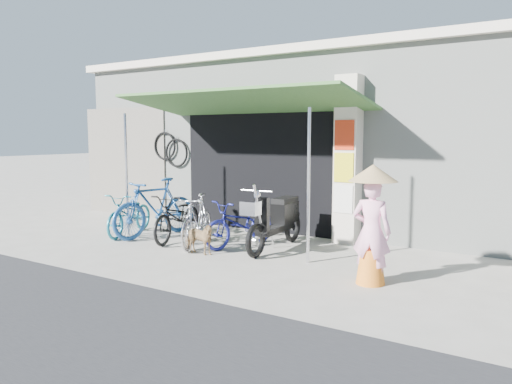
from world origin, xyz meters
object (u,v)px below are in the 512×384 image
Objects in this scene: bike_blue at (155,208)px; moped at (277,220)px; bike_black at (178,217)px; bike_silver at (197,220)px; nun at (372,224)px; street_dog at (198,238)px; bike_teal at (130,214)px; bike_navy at (241,223)px.

moped is at bearing 18.82° from bike_blue.
bike_black is 0.64m from bike_silver.
bike_blue is at bearing -13.23° from nun.
street_dog is at bearing -12.03° from bike_blue.
bike_teal is 2.23m from street_dog.
bike_teal is 0.82× the size of moped.
bike_navy is at bearing -4.25° from bike_black.
bike_navy is (1.88, 0.17, -0.15)m from bike_blue.
bike_teal is at bearing -158.72° from bike_navy.
bike_teal is 1.75m from bike_silver.
bike_blue is 1.23m from bike_silver.
nun is at bearing -23.40° from bike_teal.
bike_blue is 0.97× the size of moped.
street_dog is (0.41, -0.48, -0.19)m from bike_silver.
street_dog is 0.40× the size of nun.
bike_silver reaches higher than street_dog.
bike_silver is (0.61, -0.19, 0.02)m from bike_black.
bike_blue reaches higher than bike_navy.
bike_blue reaches higher than moped.
bike_silver is (1.21, -0.22, -0.10)m from bike_blue.
bike_black is at bearing -172.48° from moped.
bike_blue is 1.89m from bike_navy.
bike_blue is 1.78m from street_dog.
bike_black is 2.66× the size of street_dog.
bike_blue is 1.23× the size of bike_silver.
moped is (1.30, 0.55, 0.04)m from bike_silver.
nun reaches higher than bike_silver.
bike_teal is 1.00× the size of nun.
bike_silver is at bearing -12.94° from nun.
bike_black is 0.87× the size of moped.
bike_teal is 1.04× the size of bike_silver.
bike_teal is 0.95× the size of bike_black.
bike_blue is at bearing 150.33° from bike_silver.
bike_black is 4.04m from nun.
bike_navy is at bearing -9.11° from bike_teal.
street_dog is 0.33× the size of moped.
bike_silver is 0.97× the size of bike_navy.
bike_black is 1.10× the size of bike_silver.
bike_black is at bearing 9.09° from bike_blue.
bike_silver is 2.42× the size of street_dog.
bike_teal reaches higher than bike_navy.
bike_blue is 1.12× the size of bike_black.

